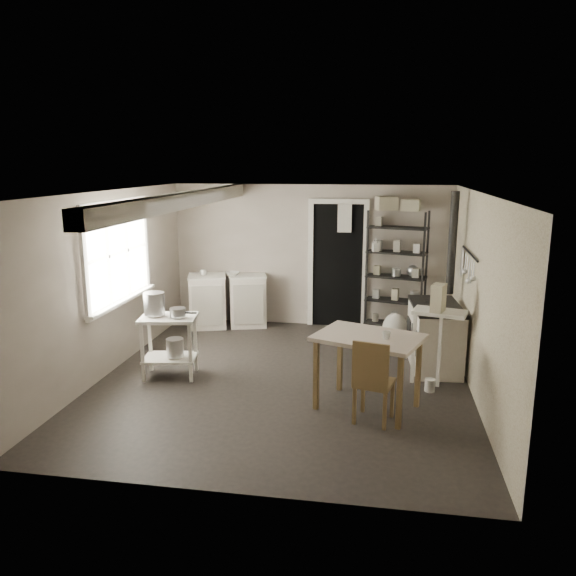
% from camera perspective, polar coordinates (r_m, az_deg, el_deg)
% --- Properties ---
extents(floor, '(5.00, 5.00, 0.00)m').
position_cam_1_polar(floor, '(7.08, -0.41, -9.26)').
color(floor, black).
rests_on(floor, ground).
extents(ceiling, '(5.00, 5.00, 0.00)m').
position_cam_1_polar(ceiling, '(6.57, -0.44, 9.69)').
color(ceiling, silver).
rests_on(ceiling, wall_back).
extents(wall_back, '(4.50, 0.02, 2.30)m').
position_cam_1_polar(wall_back, '(9.16, 2.27, 3.27)').
color(wall_back, '#AB9F92').
rests_on(wall_back, ground).
extents(wall_front, '(4.50, 0.02, 2.30)m').
position_cam_1_polar(wall_front, '(4.39, -6.09, -7.26)').
color(wall_front, '#AB9F92').
rests_on(wall_front, ground).
extents(wall_left, '(0.02, 5.00, 2.30)m').
position_cam_1_polar(wall_left, '(7.45, -17.74, 0.50)').
color(wall_left, '#AB9F92').
rests_on(wall_left, ground).
extents(wall_right, '(0.02, 5.00, 2.30)m').
position_cam_1_polar(wall_right, '(6.73, 18.81, -0.82)').
color(wall_right, '#AB9F92').
rests_on(wall_right, ground).
extents(window, '(0.12, 1.76, 1.28)m').
position_cam_1_polar(window, '(7.55, -17.03, 3.41)').
color(window, white).
rests_on(window, wall_left).
extents(doorway, '(0.96, 0.10, 2.08)m').
position_cam_1_polar(doorway, '(9.11, 5.05, 2.22)').
color(doorway, white).
rests_on(doorway, ground).
extents(ceiling_beam, '(0.18, 5.00, 0.18)m').
position_cam_1_polar(ceiling_beam, '(6.89, -10.44, 8.78)').
color(ceiling_beam, white).
rests_on(ceiling_beam, ceiling).
extents(wallpaper_panel, '(0.01, 5.00, 2.30)m').
position_cam_1_polar(wallpaper_panel, '(6.73, 18.73, -0.82)').
color(wallpaper_panel, '#BFB69B').
rests_on(wallpaper_panel, wall_right).
extents(utensil_rail, '(0.06, 1.20, 0.44)m').
position_cam_1_polar(utensil_rail, '(7.23, 17.83, 3.37)').
color(utensil_rail, '#B9B9BB').
rests_on(utensil_rail, wall_right).
extents(prep_table, '(0.75, 0.59, 0.78)m').
position_cam_1_polar(prep_table, '(7.20, -11.94, -5.76)').
color(prep_table, white).
rests_on(prep_table, ground).
extents(stockpot, '(0.33, 0.33, 0.28)m').
position_cam_1_polar(stockpot, '(7.11, -13.43, -1.54)').
color(stockpot, '#B9B9BB').
rests_on(stockpot, prep_table).
extents(saucepan, '(0.22, 0.22, 0.11)m').
position_cam_1_polar(saucepan, '(6.99, -11.14, -2.44)').
color(saucepan, '#B9B9BB').
rests_on(saucepan, prep_table).
extents(bucket, '(0.26, 0.26, 0.23)m').
position_cam_1_polar(bucket, '(7.16, -11.40, -5.96)').
color(bucket, '#B9B9BB').
rests_on(bucket, prep_table).
extents(base_cabinets, '(1.41, 0.91, 0.86)m').
position_cam_1_polar(base_cabinets, '(9.25, -6.15, -1.07)').
color(base_cabinets, silver).
rests_on(base_cabinets, ground).
extents(mixing_bowl, '(0.32, 0.32, 0.07)m').
position_cam_1_polar(mixing_bowl, '(9.09, -5.64, 1.91)').
color(mixing_bowl, silver).
rests_on(mixing_bowl, base_cabinets).
extents(counter_cup, '(0.12, 0.12, 0.09)m').
position_cam_1_polar(counter_cup, '(9.15, -8.62, 1.95)').
color(counter_cup, silver).
rests_on(counter_cup, base_cabinets).
extents(shelf_rack, '(0.97, 0.56, 1.92)m').
position_cam_1_polar(shelf_rack, '(8.94, 10.92, 1.51)').
color(shelf_rack, black).
rests_on(shelf_rack, ground).
extents(shelf_jar, '(0.12, 0.12, 0.21)m').
position_cam_1_polar(shelf_jar, '(8.82, 8.87, 4.25)').
color(shelf_jar, silver).
rests_on(shelf_jar, shelf_rack).
extents(storage_box_a, '(0.36, 0.33, 0.20)m').
position_cam_1_polar(storage_box_a, '(8.83, 9.97, 8.37)').
color(storage_box_a, beige).
rests_on(storage_box_a, shelf_rack).
extents(storage_box_b, '(0.31, 0.29, 0.18)m').
position_cam_1_polar(storage_box_b, '(8.77, 12.34, 8.11)').
color(storage_box_b, beige).
rests_on(storage_box_b, shelf_rack).
extents(stove, '(0.68, 1.12, 0.85)m').
position_cam_1_polar(stove, '(7.59, 14.68, -4.63)').
color(stove, silver).
rests_on(stove, ground).
extents(stovepipe, '(0.14, 0.14, 1.45)m').
position_cam_1_polar(stovepipe, '(7.78, 16.35, 4.38)').
color(stovepipe, black).
rests_on(stovepipe, stove).
extents(side_ledge, '(0.68, 0.48, 0.94)m').
position_cam_1_polar(side_ledge, '(6.96, 14.94, -6.32)').
color(side_ledge, white).
rests_on(side_ledge, ground).
extents(oats_box, '(0.20, 0.25, 0.32)m').
position_cam_1_polar(oats_box, '(6.74, 14.99, -1.78)').
color(oats_box, beige).
rests_on(oats_box, side_ledge).
extents(work_table, '(1.29, 1.10, 0.83)m').
position_cam_1_polar(work_table, '(6.23, 8.07, -8.75)').
color(work_table, beige).
rests_on(work_table, ground).
extents(table_cup, '(0.09, 0.09, 0.08)m').
position_cam_1_polar(table_cup, '(6.00, 9.94, -5.37)').
color(table_cup, silver).
rests_on(table_cup, work_table).
extents(chair, '(0.46, 0.47, 0.90)m').
position_cam_1_polar(chair, '(5.90, 8.78, -8.90)').
color(chair, brown).
rests_on(chair, ground).
extents(flour_sack, '(0.39, 0.34, 0.45)m').
position_cam_1_polar(flour_sack, '(8.53, 10.81, -3.93)').
color(flour_sack, beige).
rests_on(flour_sack, ground).
extents(floor_crock, '(0.15, 0.15, 0.15)m').
position_cam_1_polar(floor_crock, '(6.91, 14.21, -9.55)').
color(floor_crock, silver).
rests_on(floor_crock, ground).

